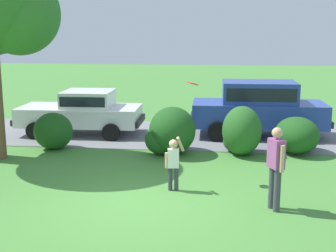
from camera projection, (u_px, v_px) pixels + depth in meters
The scene contains 11 objects.
ground_plane at pixel (137, 203), 9.90m from camera, with size 80.00×80.00×0.00m, color #478438.
driveway_strip at pixel (170, 135), 16.35m from camera, with size 28.00×4.40×0.02m, color slate.
shrub_near_tree at pixel (53, 131), 14.28m from camera, with size 1.21×1.05×1.15m.
shrub_centre_left at pixel (170, 132), 13.74m from camera, with size 1.50×1.66×1.42m.
shrub_centre at pixel (241, 132), 13.67m from camera, with size 1.16×1.37×1.46m.
shrub_centre_right at pixel (296, 136), 13.93m from camera, with size 1.34×1.60×1.09m.
parked_sedan at pixel (83, 111), 16.29m from camera, with size 4.44×2.17×1.56m.
parked_suv at pixel (258, 106), 15.91m from camera, with size 4.73×2.16×1.92m.
child_thrower at pixel (173, 160), 10.57m from camera, with size 0.44×0.29×1.29m.
frisbee at pixel (193, 84), 10.93m from camera, with size 0.28×0.28×0.12m.
adult_onlooker at pixel (276, 164), 9.36m from camera, with size 0.35×0.49×1.74m.
Camera 1 is at (1.69, -9.23, 3.65)m, focal length 49.41 mm.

